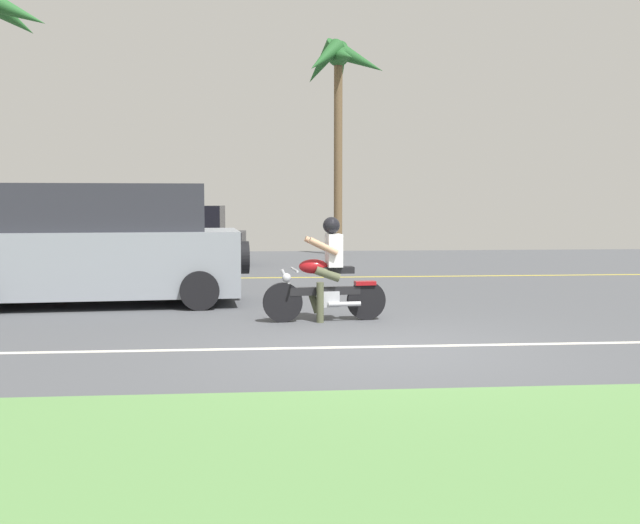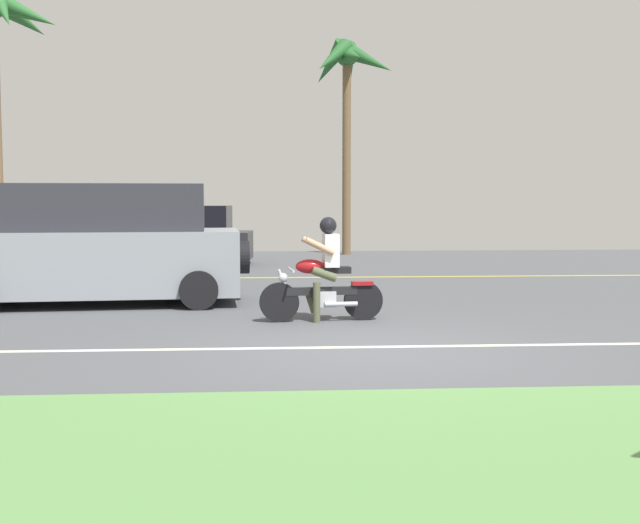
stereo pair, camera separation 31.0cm
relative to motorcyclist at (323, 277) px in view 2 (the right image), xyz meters
The scene contains 8 objects.
ground 1.10m from the motorcyclist, 59.65° to the left, with size 56.00×30.00×0.04m, color #4C4F54.
grass_median 6.40m from the motorcyclist, 86.05° to the right, with size 56.00×3.80×0.06m, color #5B8C4C.
lane_line_near 2.24m from the motorcyclist, 78.19° to the right, with size 50.40×0.12×0.01m, color silver.
lane_line_far 6.52m from the motorcyclist, 86.13° to the left, with size 50.40×0.12×0.01m, color yellow.
motorcyclist is the anchor object (origin of this frame).
suv_nearby 4.31m from the motorcyclist, 149.55° to the left, with size 5.10×2.49×2.05m.
parked_car_1 10.63m from the motorcyclist, 107.14° to the left, with size 3.95×2.14×1.63m.
palm_tree_1 15.01m from the motorcyclist, 82.87° to the left, with size 2.86×3.13×7.01m.
Camera 2 is at (-1.24, -9.16, 1.79)m, focal length 43.83 mm.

